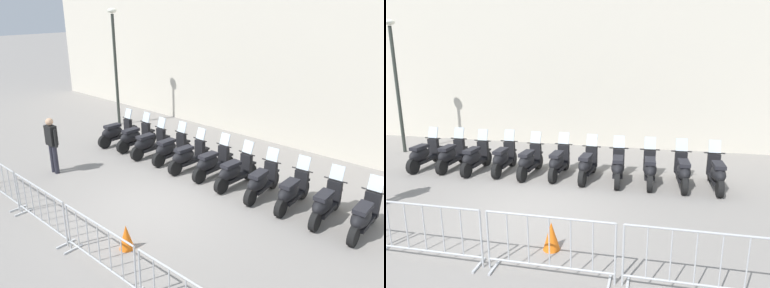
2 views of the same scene
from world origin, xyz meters
The scene contains 17 objects.
ground_plane centered at (0.00, 0.00, 0.00)m, with size 120.00×120.00×0.00m, color gray.
motorcycle_0 centered at (-4.34, 2.37, 0.45)m, with size 0.56×1.73×1.24m.
motorcycle_1 centered at (-3.45, 2.47, 0.45)m, with size 0.56×1.72×1.24m.
motorcycle_2 centered at (-2.58, 2.35, 0.45)m, with size 0.56×1.73×1.24m.
motorcycle_3 centered at (-1.69, 2.43, 0.45)m, with size 0.56×1.72×1.24m.
motorcycle_4 centered at (-0.82, 2.30, 0.45)m, with size 0.56×1.73×1.24m.
motorcycle_5 centered at (0.06, 2.37, 0.45)m, with size 0.56×1.73×1.24m.
motorcycle_6 centered at (0.93, 2.26, 0.45)m, with size 0.57×1.73×1.24m.
motorcycle_7 centered at (1.82, 2.20, 0.45)m, with size 0.56×1.72×1.24m.
motorcycle_8 centered at (2.70, 2.20, 0.45)m, with size 0.56×1.72×1.24m.
motorcycle_9 centered at (3.58, 2.17, 0.45)m, with size 0.56×1.72×1.24m.
motorcycle_10 centered at (4.45, 2.15, 0.45)m, with size 0.56×1.72×1.24m.
barrier_segment_1 centered at (-1.19, -2.35, 0.53)m, with size 2.17×0.49×1.07m.
barrier_segment_2 centered at (1.06, -2.41, 0.53)m, with size 2.17×0.49×1.07m.
street_lamp centered at (-6.27, 4.05, 2.93)m, with size 0.36×0.36×4.72m.
officer_near_row_end centered at (-3.79, -0.47, 0.98)m, with size 0.55×0.22×1.73m.
traffic_cone centered at (0.88, -1.61, 0.28)m, with size 0.32×0.32×0.55m, color orange.
Camera 1 is at (6.39, -5.91, 4.84)m, focal length 35.90 mm.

